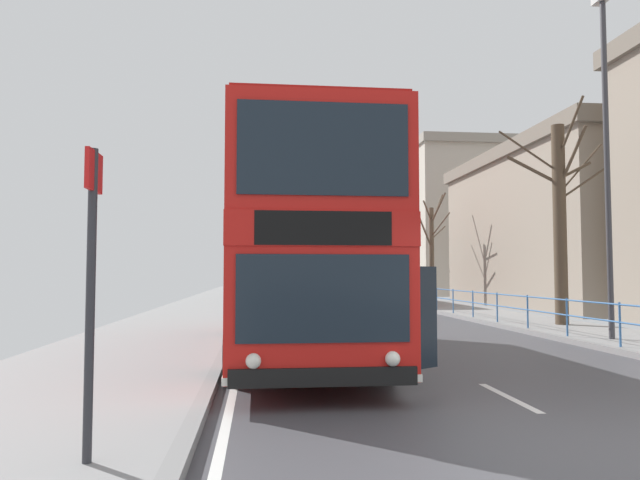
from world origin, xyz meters
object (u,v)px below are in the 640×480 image
Objects in this scene: bare_tree_far_02 at (432,247)px; background_building_02 at (596,227)px; background_building_00 at (449,223)px; background_bus_far_lane at (372,276)px; double_decker_bus_main at (296,252)px; bus_stop_sign_near at (91,268)px; street_lamp_far_side at (606,139)px; bare_tree_far_00 at (391,256)px; bare_tree_far_01 at (560,219)px.

bare_tree_far_02 is 0.39× the size of background_building_02.
background_building_02 is (0.78, -22.08, -2.10)m from background_building_00.
double_decker_bus_main is at bearing -105.41° from background_bus_far_lane.
background_building_02 is (19.49, 24.26, 2.42)m from bus_stop_sign_near.
street_lamp_far_side reaches higher than bare_tree_far_00.
bus_stop_sign_near is 13.77m from street_lamp_far_side.
bare_tree_far_01 is 14.32m from background_building_02.
bus_stop_sign_near is at bearing -106.84° from bare_tree_far_00.
bare_tree_far_02 is at bearing -111.34° from background_building_00.
background_building_00 reaches higher than bare_tree_far_02.
double_decker_bus_main is at bearing -172.14° from street_lamp_far_side.
background_building_00 reaches higher than double_decker_bus_main.
background_bus_far_lane is at bearing -120.45° from background_building_00.
background_building_00 reaches higher than bus_stop_sign_near.
bare_tree_far_01 is 1.10× the size of bare_tree_far_02.
double_decker_bus_main is 1.50× the size of bare_tree_far_01.
bare_tree_far_02 reaches higher than double_decker_bus_main.
background_bus_far_lane is at bearing 74.59° from double_decker_bus_main.
background_building_00 is (7.77, 10.20, 3.31)m from bare_tree_far_00.
bus_stop_sign_near is at bearing -128.78° from background_building_02.
street_lamp_far_side is 0.51× the size of background_building_00.
bus_stop_sign_near is 0.16× the size of background_building_00.
background_building_02 is at bearing -87.98° from background_building_00.
bare_tree_far_02 is (11.66, 28.29, 1.50)m from bus_stop_sign_near.
bus_stop_sign_near is (-2.29, -7.44, -0.43)m from double_decker_bus_main.
street_lamp_far_side is 1.37× the size of bare_tree_far_02.
background_building_00 is 22.19m from background_building_02.
bare_tree_far_00 is 0.41× the size of background_building_02.
bare_tree_far_02 is 19.62m from background_building_00.
bare_tree_far_02 is 0.37× the size of background_building_00.
background_building_02 reaches higher than bare_tree_far_00.
street_lamp_far_side reaches higher than background_building_02.
background_building_00 reaches higher than bare_tree_far_01.
bare_tree_far_01 is at bearing -125.56° from background_building_02.
background_building_00 reaches higher than street_lamp_far_side.
bus_stop_sign_near is 50.18m from background_building_00.
double_decker_bus_main is 24.15m from background_building_02.
double_decker_bus_main is 1.02× the size of background_bus_far_lane.
bare_tree_far_01 is (0.23, -23.52, 0.51)m from bare_tree_far_00.
bus_stop_sign_near is 31.22m from background_building_02.
bare_tree_far_00 is 0.96× the size of bare_tree_far_01.
double_decker_bus_main is 1.65× the size of bare_tree_far_02.
double_decker_bus_main is 8.57m from street_lamp_far_side.
bare_tree_far_00 is 14.69m from background_building_02.
bare_tree_far_00 is 1.05× the size of bare_tree_far_02.
bus_stop_sign_near is 0.39× the size of bare_tree_far_01.
bare_tree_far_02 is at bearing 152.81° from background_building_02.
bare_tree_far_02 is (9.37, 20.85, 1.07)m from double_decker_bus_main.
double_decker_bus_main is 1.57× the size of bare_tree_far_00.
background_building_02 is at bearing -27.19° from bare_tree_far_02.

